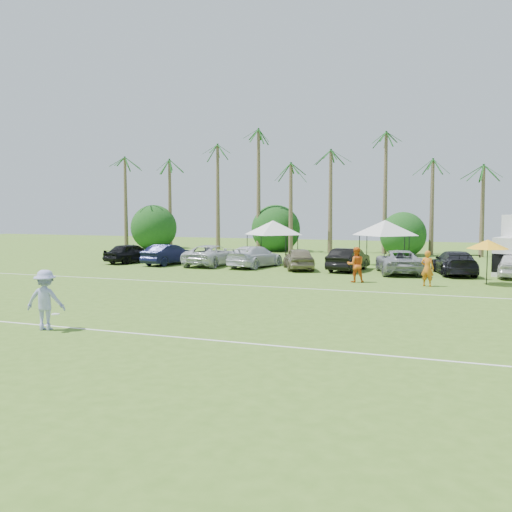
% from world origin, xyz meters
% --- Properties ---
extents(ground, '(120.00, 120.00, 0.00)m').
position_xyz_m(ground, '(0.00, 0.00, 0.00)').
color(ground, '#466C20').
rests_on(ground, ground).
extents(field_lines, '(80.00, 12.10, 0.01)m').
position_xyz_m(field_lines, '(0.00, 8.00, 0.01)').
color(field_lines, white).
rests_on(field_lines, ground).
extents(palm_tree_0, '(2.40, 2.40, 8.90)m').
position_xyz_m(palm_tree_0, '(-22.00, 38.00, 7.48)').
color(palm_tree_0, brown).
rests_on(palm_tree_0, ground).
extents(palm_tree_1, '(2.40, 2.40, 9.90)m').
position_xyz_m(palm_tree_1, '(-17.00, 38.00, 8.35)').
color(palm_tree_1, brown).
rests_on(palm_tree_1, ground).
extents(palm_tree_2, '(2.40, 2.40, 10.90)m').
position_xyz_m(palm_tree_2, '(-12.00, 38.00, 9.21)').
color(palm_tree_2, brown).
rests_on(palm_tree_2, ground).
extents(palm_tree_3, '(2.40, 2.40, 11.90)m').
position_xyz_m(palm_tree_3, '(-8.00, 38.00, 10.06)').
color(palm_tree_3, brown).
rests_on(palm_tree_3, ground).
extents(palm_tree_4, '(2.40, 2.40, 8.90)m').
position_xyz_m(palm_tree_4, '(-4.00, 38.00, 7.48)').
color(palm_tree_4, brown).
rests_on(palm_tree_4, ground).
extents(palm_tree_5, '(2.40, 2.40, 9.90)m').
position_xyz_m(palm_tree_5, '(0.00, 38.00, 8.35)').
color(palm_tree_5, brown).
rests_on(palm_tree_5, ground).
extents(palm_tree_6, '(2.40, 2.40, 10.90)m').
position_xyz_m(palm_tree_6, '(4.00, 38.00, 9.21)').
color(palm_tree_6, brown).
rests_on(palm_tree_6, ground).
extents(palm_tree_7, '(2.40, 2.40, 11.90)m').
position_xyz_m(palm_tree_7, '(8.00, 38.00, 10.06)').
color(palm_tree_7, brown).
rests_on(palm_tree_7, ground).
extents(palm_tree_8, '(2.40, 2.40, 8.90)m').
position_xyz_m(palm_tree_8, '(13.00, 38.00, 7.48)').
color(palm_tree_8, brown).
rests_on(palm_tree_8, ground).
extents(bush_tree_0, '(4.00, 4.00, 4.00)m').
position_xyz_m(bush_tree_0, '(-19.00, 39.00, 1.80)').
color(bush_tree_0, brown).
rests_on(bush_tree_0, ground).
extents(bush_tree_1, '(4.00, 4.00, 4.00)m').
position_xyz_m(bush_tree_1, '(-6.00, 39.00, 1.80)').
color(bush_tree_1, brown).
rests_on(bush_tree_1, ground).
extents(bush_tree_2, '(4.00, 4.00, 4.00)m').
position_xyz_m(bush_tree_2, '(6.00, 39.00, 1.80)').
color(bush_tree_2, brown).
rests_on(bush_tree_2, ground).
extents(sideline_player_a, '(0.78, 0.63, 1.87)m').
position_xyz_m(sideline_player_a, '(9.40, 17.07, 0.94)').
color(sideline_player_a, orange).
rests_on(sideline_player_a, ground).
extents(sideline_player_b, '(1.13, 1.00, 1.94)m').
position_xyz_m(sideline_player_b, '(5.61, 17.44, 0.97)').
color(sideline_player_b, '#DB5B18').
rests_on(sideline_player_b, ground).
extents(canopy_tent_left, '(4.56, 4.56, 3.70)m').
position_xyz_m(canopy_tent_left, '(-2.34, 26.68, 3.17)').
color(canopy_tent_left, black).
rests_on(canopy_tent_left, ground).
extents(canopy_tent_right, '(4.67, 4.67, 3.78)m').
position_xyz_m(canopy_tent_right, '(5.80, 27.31, 3.24)').
color(canopy_tent_right, black).
rests_on(canopy_tent_right, ground).
extents(market_umbrella, '(2.15, 2.15, 2.40)m').
position_xyz_m(market_umbrella, '(12.31, 18.84, 2.15)').
color(market_umbrella, black).
rests_on(market_umbrella, ground).
extents(frisbee_player, '(1.45, 1.07, 2.00)m').
position_xyz_m(frisbee_player, '(-1.68, 1.48, 1.00)').
color(frisbee_player, '#989CD8').
rests_on(frisbee_player, ground).
extents(parked_car_0, '(2.87, 4.64, 1.47)m').
position_xyz_m(parked_car_0, '(-12.22, 22.88, 0.74)').
color(parked_car_0, black).
rests_on(parked_car_0, ground).
extents(parked_car_1, '(2.32, 4.68, 1.47)m').
position_xyz_m(parked_car_1, '(-8.97, 22.70, 0.74)').
color(parked_car_1, black).
rests_on(parked_car_1, ground).
extents(parked_car_2, '(2.62, 5.38, 1.47)m').
position_xyz_m(parked_car_2, '(-5.71, 23.11, 0.74)').
color(parked_car_2, silver).
rests_on(parked_car_2, ground).
extents(parked_car_3, '(3.02, 5.39, 1.47)m').
position_xyz_m(parked_car_3, '(-2.45, 23.17, 0.74)').
color(parked_car_3, silver).
rests_on(parked_car_3, ground).
extents(parked_car_4, '(3.33, 4.66, 1.47)m').
position_xyz_m(parked_car_4, '(0.81, 22.76, 0.74)').
color(parked_car_4, '#797056').
rests_on(parked_car_4, ground).
extents(parked_car_5, '(2.14, 4.64, 1.47)m').
position_xyz_m(parked_car_5, '(4.06, 23.12, 0.74)').
color(parked_car_5, black).
rests_on(parked_car_5, ground).
extents(parked_car_6, '(3.71, 5.75, 1.47)m').
position_xyz_m(parked_car_6, '(7.32, 22.68, 0.74)').
color(parked_car_6, '#90929C').
rests_on(parked_car_6, ground).
extents(parked_car_7, '(3.21, 5.43, 1.47)m').
position_xyz_m(parked_car_7, '(10.58, 23.18, 0.74)').
color(parked_car_7, black).
rests_on(parked_car_7, ground).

